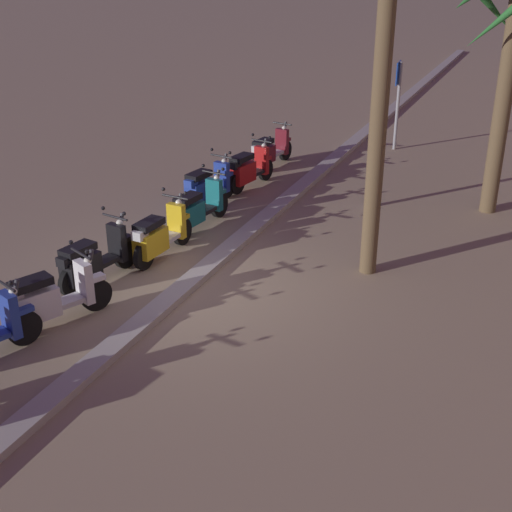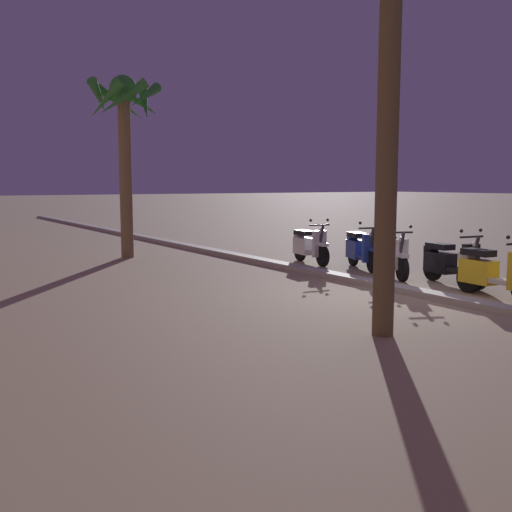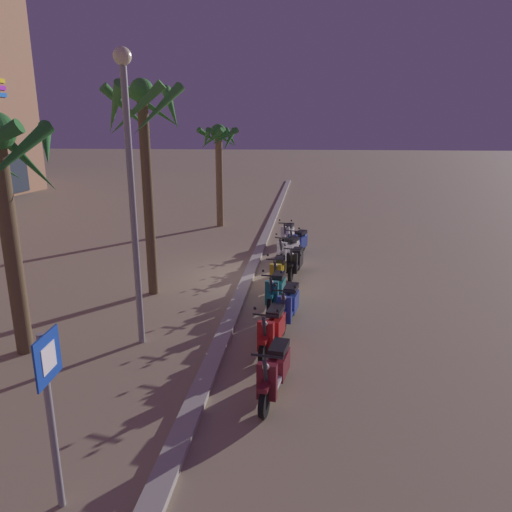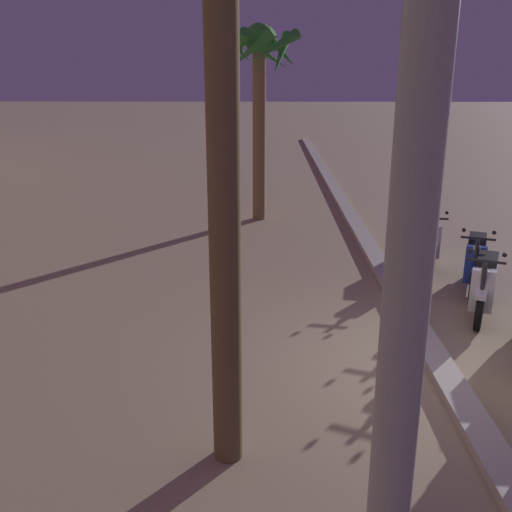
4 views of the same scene
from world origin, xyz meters
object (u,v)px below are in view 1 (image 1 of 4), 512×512
Objects in this scene: scooter_maroon_mid_front at (270,151)px; scooter_yellow_mid_rear at (159,236)px; scooter_black_lead_nearest at (93,260)px; scooter_teal_gap_after_mid at (197,208)px; street_lamp at (385,23)px; scooter_red_second_in_line at (248,169)px; scooter_white_tail_end at (51,298)px; scooter_blue_last_in_row at (207,187)px; crossing_sign at (398,95)px.

scooter_maroon_mid_front is 6.02m from scooter_yellow_mid_rear.
scooter_maroon_mid_front is at bearing 178.84° from scooter_black_lead_nearest.
scooter_teal_gap_after_mid is 5.21m from street_lamp.
scooter_red_second_in_line is 0.98× the size of scooter_yellow_mid_rear.
scooter_yellow_mid_rear is (4.29, 0.16, -0.01)m from scooter_red_second_in_line.
scooter_white_tail_end is at bearing 0.81° from scooter_maroon_mid_front.
scooter_black_lead_nearest is at bearing -0.57° from scooter_blue_last_in_row.
scooter_red_second_in_line is 1.05× the size of scooter_white_tail_end.
crossing_sign is (-3.03, 2.52, 1.06)m from scooter_maroon_mid_front.
scooter_red_second_in_line and scooter_white_tail_end have the same top height.
scooter_black_lead_nearest is at bearing -30.75° from street_lamp.
scooter_white_tail_end is at bearing 10.88° from scooter_black_lead_nearest.
crossing_sign is (-9.04, 2.18, 1.05)m from scooter_yellow_mid_rear.
scooter_blue_last_in_row and scooter_black_lead_nearest have the same top height.
scooter_black_lead_nearest is 10.76m from crossing_sign.
scooter_yellow_mid_rear is 0.73× the size of crossing_sign.
scooter_yellow_mid_rear is at bearing 175.53° from scooter_white_tail_end.
scooter_teal_gap_after_mid is (2.73, 0.11, -0.02)m from scooter_red_second_in_line.
scooter_yellow_mid_rear is 0.98× the size of scooter_black_lead_nearest.
scooter_white_tail_end is (2.75, -0.21, 0.01)m from scooter_yellow_mid_rear.
scooter_blue_last_in_row is 1.24m from scooter_teal_gap_after_mid.
street_lamp is at bearing 89.30° from scooter_red_second_in_line.
scooter_red_second_in_line is 0.28× the size of street_lamp.
scooter_yellow_mid_rear is at bearing 2.10° from scooter_red_second_in_line.
scooter_maroon_mid_front is 1.73m from scooter_red_second_in_line.
scooter_yellow_mid_rear is at bearing -33.65° from street_lamp.
crossing_sign is at bearing 165.57° from scooter_black_lead_nearest.
scooter_yellow_mid_rear is (2.74, 0.45, -0.01)m from scooter_blue_last_in_row.
scooter_yellow_mid_rear is 2.76m from scooter_white_tail_end.
scooter_maroon_mid_front is at bearing -173.95° from scooter_red_second_in_line.
scooter_teal_gap_after_mid and scooter_yellow_mid_rear have the same top height.
scooter_blue_last_in_row is at bearing -161.37° from scooter_teal_gap_after_mid.
scooter_teal_gap_after_mid is (1.18, 0.40, -0.02)m from scooter_blue_last_in_row.
scooter_maroon_mid_front is at bearing 178.10° from scooter_blue_last_in_row.
street_lamp is (-4.26, 2.83, 3.39)m from scooter_yellow_mid_rear.
scooter_red_second_in_line is at bearing 176.63° from scooter_black_lead_nearest.
scooter_blue_last_in_row is 2.77m from scooter_yellow_mid_rear.
crossing_sign is at bearing 163.41° from scooter_teal_gap_after_mid.
scooter_blue_last_in_row is 6.91m from crossing_sign.
scooter_yellow_mid_rear and scooter_white_tail_end have the same top height.
street_lamp reaches higher than scooter_black_lead_nearest.
scooter_white_tail_end is 8.35m from street_lamp.
scooter_teal_gap_after_mid is 4.31m from scooter_white_tail_end.
scooter_blue_last_in_row and scooter_yellow_mid_rear have the same top height.
scooter_blue_last_in_row is (3.27, -0.11, 0.03)m from scooter_maroon_mid_front.
crossing_sign is (-6.30, 2.63, 1.04)m from scooter_blue_last_in_row.
scooter_teal_gap_after_mid is at bearing 3.71° from scooter_maroon_mid_front.
scooter_red_second_in_line is 1.58m from scooter_blue_last_in_row.
crossing_sign reaches higher than scooter_red_second_in_line.
scooter_red_second_in_line and scooter_teal_gap_after_mid have the same top height.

